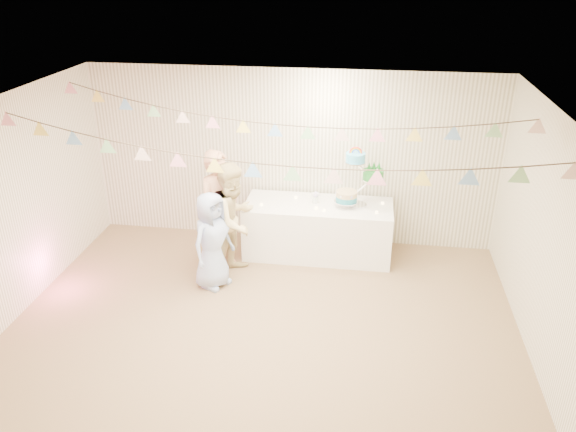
# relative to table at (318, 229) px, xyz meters

# --- Properties ---
(floor) EXTENTS (6.00, 6.00, 0.00)m
(floor) POSITION_rel_table_xyz_m (-0.46, -2.02, -0.39)
(floor) COLOR #806245
(floor) RESTS_ON ground
(ceiling) EXTENTS (6.00, 6.00, 0.00)m
(ceiling) POSITION_rel_table_xyz_m (-0.46, -2.02, 2.21)
(ceiling) COLOR silver
(ceiling) RESTS_ON ground
(back_wall) EXTENTS (6.00, 6.00, 0.00)m
(back_wall) POSITION_rel_table_xyz_m (-0.46, 0.48, 0.91)
(back_wall) COLOR white
(back_wall) RESTS_ON ground
(front_wall) EXTENTS (6.00, 6.00, 0.00)m
(front_wall) POSITION_rel_table_xyz_m (-0.46, -4.52, 0.91)
(front_wall) COLOR white
(front_wall) RESTS_ON ground
(left_wall) EXTENTS (5.00, 5.00, 0.00)m
(left_wall) POSITION_rel_table_xyz_m (-3.46, -2.02, 0.91)
(left_wall) COLOR white
(left_wall) RESTS_ON ground
(right_wall) EXTENTS (5.00, 5.00, 0.00)m
(right_wall) POSITION_rel_table_xyz_m (2.54, -2.02, 0.91)
(right_wall) COLOR white
(right_wall) RESTS_ON ground
(table) EXTENTS (2.10, 0.84, 0.79)m
(table) POSITION_rel_table_xyz_m (0.00, 0.00, 0.00)
(table) COLOR white
(table) RESTS_ON floor
(cake_stand) EXTENTS (0.73, 0.43, 0.81)m
(cake_stand) POSITION_rel_table_xyz_m (0.55, 0.05, 0.76)
(cake_stand) COLOR silver
(cake_stand) RESTS_ON table
(cake_bottom) EXTENTS (0.31, 0.31, 0.15)m
(cake_bottom) POSITION_rel_table_xyz_m (0.40, -0.01, 0.44)
(cake_bottom) COLOR teal
(cake_bottom) RESTS_ON cake_stand
(cake_middle) EXTENTS (0.27, 0.27, 0.22)m
(cake_middle) POSITION_rel_table_xyz_m (0.73, 0.14, 0.71)
(cake_middle) COLOR #1A7925
(cake_middle) RESTS_ON cake_stand
(cake_top_tier) EXTENTS (0.25, 0.25, 0.19)m
(cake_top_tier) POSITION_rel_table_xyz_m (0.49, 0.02, 0.98)
(cake_top_tier) COLOR #4CBAF0
(cake_top_tier) RESTS_ON cake_stand
(platter) EXTENTS (0.38, 0.38, 0.02)m
(platter) POSITION_rel_table_xyz_m (-0.64, -0.05, 0.37)
(platter) COLOR white
(platter) RESTS_ON table
(posy) EXTENTS (0.14, 0.14, 0.16)m
(posy) POSITION_rel_table_xyz_m (-0.05, 0.05, 0.44)
(posy) COLOR white
(posy) RESTS_ON table
(person_adult_a) EXTENTS (0.72, 0.74, 1.71)m
(person_adult_a) POSITION_rel_table_xyz_m (-1.28, -0.57, 0.46)
(person_adult_a) COLOR tan
(person_adult_a) RESTS_ON floor
(person_adult_b) EXTENTS (0.86, 0.95, 1.60)m
(person_adult_b) POSITION_rel_table_xyz_m (-1.06, -0.71, 0.41)
(person_adult_b) COLOR #DEC588
(person_adult_b) RESTS_ON floor
(person_child) EXTENTS (0.67, 0.77, 1.32)m
(person_child) POSITION_rel_table_xyz_m (-1.28, -1.06, 0.27)
(person_child) COLOR #A4B8E9
(person_child) RESTS_ON floor
(bunting_back) EXTENTS (5.60, 1.10, 0.40)m
(bunting_back) POSITION_rel_table_xyz_m (-0.46, -0.92, 1.96)
(bunting_back) COLOR pink
(bunting_back) RESTS_ON ceiling
(bunting_front) EXTENTS (5.60, 0.90, 0.36)m
(bunting_front) POSITION_rel_table_xyz_m (-0.46, -2.22, 1.93)
(bunting_front) COLOR #72A5E5
(bunting_front) RESTS_ON ceiling
(tealight_0) EXTENTS (0.04, 0.04, 0.03)m
(tealight_0) POSITION_rel_table_xyz_m (-0.80, -0.15, 0.41)
(tealight_0) COLOR #FFD88C
(tealight_0) RESTS_ON table
(tealight_1) EXTENTS (0.04, 0.04, 0.03)m
(tealight_1) POSITION_rel_table_xyz_m (-0.35, 0.18, 0.41)
(tealight_1) COLOR #FFD88C
(tealight_1) RESTS_ON table
(tealight_2) EXTENTS (0.04, 0.04, 0.03)m
(tealight_2) POSITION_rel_table_xyz_m (0.10, -0.22, 0.41)
(tealight_2) COLOR #FFD88C
(tealight_2) RESTS_ON table
(tealight_3) EXTENTS (0.04, 0.04, 0.03)m
(tealight_3) POSITION_rel_table_xyz_m (0.35, 0.22, 0.41)
(tealight_3) COLOR #FFD88C
(tealight_3) RESTS_ON table
(tealight_4) EXTENTS (0.04, 0.04, 0.03)m
(tealight_4) POSITION_rel_table_xyz_m (0.82, -0.18, 0.41)
(tealight_4) COLOR #FFD88C
(tealight_4) RESTS_ON table
(tealight_5) EXTENTS (0.04, 0.04, 0.03)m
(tealight_5) POSITION_rel_table_xyz_m (0.90, 0.15, 0.41)
(tealight_5) COLOR #FFD88C
(tealight_5) RESTS_ON table
(tealight_6) EXTENTS (0.04, 0.04, 0.03)m
(tealight_6) POSITION_rel_table_xyz_m (-0.02, -0.16, 0.41)
(tealight_6) COLOR #FFD88C
(tealight_6) RESTS_ON table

